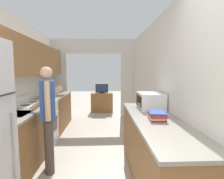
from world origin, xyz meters
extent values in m
cube|color=brown|center=(-1.15, 2.66, 1.76)|extent=(0.32, 3.54, 0.67)
cube|color=silver|center=(1.34, 1.71, 1.25)|extent=(0.06, 7.02, 2.50)
cube|color=silver|center=(-1.18, 4.65, 1.02)|extent=(0.65, 0.06, 2.05)
cube|color=silver|center=(1.18, 4.65, 1.02)|extent=(0.65, 0.06, 2.05)
cube|color=silver|center=(0.00, 4.65, 2.27)|extent=(3.01, 0.06, 0.45)
cube|color=brown|center=(-1.01, 1.47, 0.43)|extent=(0.60, 1.16, 0.86)
cube|color=gray|center=(-1.01, 1.46, 0.87)|extent=(0.62, 1.17, 0.03)
cube|color=brown|center=(-1.01, 3.64, 0.43)|extent=(0.60, 1.59, 0.86)
cube|color=gray|center=(-1.01, 3.64, 0.87)|extent=(0.62, 1.60, 0.03)
cube|color=#9EA3A8|center=(-1.01, 1.64, 0.89)|extent=(0.42, 0.44, 0.00)
cube|color=brown|center=(1.01, 1.29, 0.43)|extent=(0.60, 2.17, 0.86)
cube|color=gray|center=(1.01, 1.29, 0.87)|extent=(0.62, 2.20, 0.03)
cylinder|color=#99999E|center=(-0.56, 0.74, 0.76)|extent=(0.02, 0.02, 0.72)
cube|color=white|center=(-1.00, 2.45, 0.45)|extent=(0.62, 0.80, 0.89)
cube|color=black|center=(-0.68, 2.45, 0.45)|extent=(0.01, 0.54, 0.27)
cylinder|color=#B7B7BC|center=(-0.66, 2.45, 0.67)|extent=(0.02, 0.64, 0.02)
cube|color=white|center=(-1.29, 2.45, 0.96)|extent=(0.04, 0.80, 0.14)
cylinder|color=#232328|center=(-0.87, 2.27, 0.89)|extent=(0.16, 0.16, 0.01)
cylinder|color=#232328|center=(-0.87, 2.62, 0.89)|extent=(0.16, 0.16, 0.01)
cylinder|color=#232328|center=(-1.12, 2.27, 0.89)|extent=(0.16, 0.16, 0.01)
cylinder|color=#232328|center=(-1.12, 2.62, 0.89)|extent=(0.16, 0.16, 0.01)
cylinder|color=#4C4238|center=(-0.49, 1.56, 0.39)|extent=(0.17, 0.17, 0.79)
cylinder|color=#4C4238|center=(-0.55, 1.72, 0.39)|extent=(0.17, 0.17, 0.79)
cube|color=#335193|center=(-0.52, 1.64, 1.08)|extent=(0.27, 0.27, 0.59)
cylinder|color=#DBAD89|center=(-0.47, 1.50, 1.09)|extent=(0.10, 0.10, 0.56)
cylinder|color=#DBAD89|center=(-0.57, 1.77, 1.09)|extent=(0.50, 0.25, 0.39)
sphere|color=#DBAD89|center=(-0.52, 1.64, 1.48)|extent=(0.18, 0.18, 0.18)
cube|color=white|center=(1.09, 1.89, 1.02)|extent=(0.39, 0.47, 0.26)
cube|color=black|center=(0.89, 1.85, 1.02)|extent=(0.01, 0.28, 0.18)
cube|color=#38383D|center=(0.89, 2.05, 1.02)|extent=(0.01, 0.09, 0.19)
cube|color=red|center=(0.99, 1.24, 0.90)|extent=(0.18, 0.27, 0.02)
cube|color=white|center=(0.98, 1.23, 0.93)|extent=(0.20, 0.30, 0.03)
cube|color=red|center=(0.99, 1.22, 0.96)|extent=(0.23, 0.31, 0.03)
cube|color=#2D4C99|center=(0.99, 1.24, 0.98)|extent=(0.24, 0.31, 0.02)
cube|color=brown|center=(0.23, 5.46, 0.35)|extent=(0.79, 0.42, 0.71)
cube|color=black|center=(0.23, 5.42, 0.72)|extent=(0.20, 0.16, 0.02)
cube|color=black|center=(0.23, 5.42, 0.88)|extent=(0.46, 0.04, 0.31)
cube|color=navy|center=(0.23, 5.39, 0.88)|extent=(0.42, 0.01, 0.27)
camera|label=1|loc=(0.32, -0.93, 1.51)|focal=28.00mm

